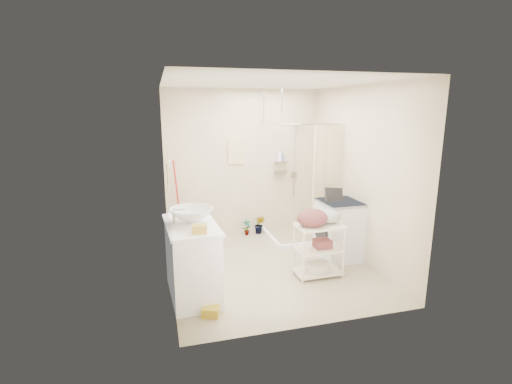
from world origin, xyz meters
TOP-DOWN VIEW (x-y plane):
  - floor at (0.00, 0.00)m, footprint 3.20×3.20m
  - ceiling at (0.00, 0.00)m, footprint 2.80×3.20m
  - wall_back at (0.00, 1.60)m, footprint 2.80×0.04m
  - wall_front at (0.00, -1.60)m, footprint 2.80×0.04m
  - wall_left at (-1.40, 0.00)m, footprint 0.04×3.20m
  - wall_right at (1.40, 0.00)m, footprint 0.04×3.20m
  - vanity at (-1.16, -0.58)m, footprint 0.65×1.08m
  - sink at (-1.14, -0.54)m, footprint 0.66×0.66m
  - counter_basket at (-1.10, -0.93)m, footprint 0.17×0.14m
  - floor_basket at (-1.02, -1.12)m, footprint 0.32×0.29m
  - toilet at (-1.04, 0.66)m, footprint 0.71×0.42m
  - mop at (-1.25, 1.48)m, footprint 0.17×0.17m
  - potted_plant_a at (-0.00, 1.39)m, footprint 0.18×0.14m
  - potted_plant_b at (0.25, 1.42)m, footprint 0.24×0.24m
  - hanging_towel at (-0.15, 1.58)m, footprint 0.28×0.03m
  - towel_ring at (-1.38, -0.20)m, footprint 0.04×0.22m
  - tp_holder at (-1.36, 0.05)m, footprint 0.08×0.12m
  - shower at (0.85, 1.05)m, footprint 1.10×1.10m
  - shampoo_bottle_a at (0.65, 1.51)m, footprint 0.12×0.13m
  - shampoo_bottle_b at (0.70, 1.54)m, footprint 0.10×0.10m
  - washing_machine at (1.14, 0.02)m, footprint 0.62×0.64m
  - laundry_rack at (0.56, -0.47)m, footprint 0.64×0.38m
  - ironing_board at (1.02, -0.05)m, footprint 0.34×0.17m

SIDE VIEW (x-z plane):
  - floor at x=0.00m, z-range 0.00..0.00m
  - floor_basket at x=-1.02m, z-range 0.00..0.15m
  - potted_plant_a at x=0.00m, z-range 0.00..0.29m
  - potted_plant_b at x=0.25m, z-range 0.00..0.35m
  - toilet at x=-1.04m, z-range 0.00..0.71m
  - laundry_rack at x=0.56m, z-range 0.00..0.87m
  - washing_machine at x=1.14m, z-range 0.00..0.90m
  - vanity at x=-1.16m, z-range 0.00..0.92m
  - ironing_board at x=1.02m, z-range 0.00..1.14m
  - mop at x=-1.25m, z-range 0.00..1.41m
  - tp_holder at x=-1.36m, z-range 0.65..0.79m
  - counter_basket at x=-1.10m, z-range 0.92..1.01m
  - sink at x=-1.14m, z-range 0.92..1.10m
  - shower at x=0.85m, z-range 0.00..2.10m
  - wall_back at x=0.00m, z-range 0.00..2.60m
  - wall_front at x=0.00m, z-range 0.00..2.60m
  - wall_left at x=-1.40m, z-range 0.00..2.60m
  - wall_right at x=1.40m, z-range 0.00..2.60m
  - shampoo_bottle_b at x=0.70m, z-range 1.32..1.49m
  - shampoo_bottle_a at x=0.65m, z-range 1.32..1.56m
  - towel_ring at x=-1.38m, z-range 1.30..1.64m
  - hanging_towel at x=-0.15m, z-range 1.29..1.71m
  - ceiling at x=0.00m, z-range 2.58..2.62m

